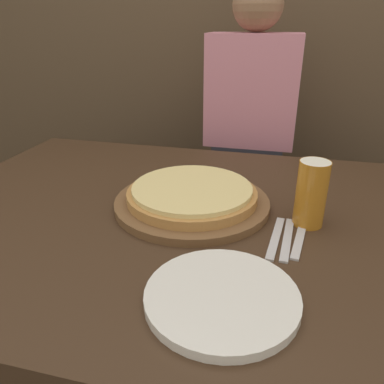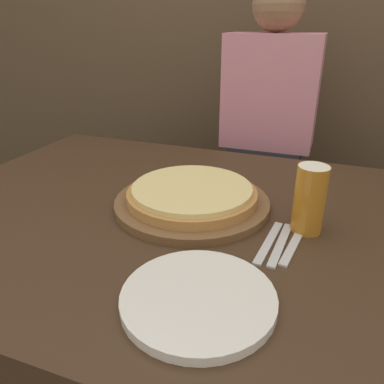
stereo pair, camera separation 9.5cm
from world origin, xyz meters
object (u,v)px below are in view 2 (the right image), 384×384
(dinner_plate, at_px, (198,298))
(diner_person, at_px, (265,163))
(beer_glass, at_px, (310,197))
(dinner_knife, at_px, (280,244))
(pizza_on_board, at_px, (192,197))
(fork, at_px, (269,242))
(spoon, at_px, (292,247))

(dinner_plate, relative_size, diner_person, 0.20)
(beer_glass, distance_m, dinner_knife, 0.13)
(dinner_knife, bearing_deg, pizza_on_board, 155.46)
(beer_glass, bearing_deg, fork, -128.89)
(pizza_on_board, relative_size, spoon, 2.54)
(beer_glass, relative_size, dinner_plate, 0.59)
(fork, bearing_deg, dinner_knife, 0.00)
(pizza_on_board, xyz_separation_m, dinner_knife, (0.24, -0.11, -0.02))
(pizza_on_board, distance_m, dinner_plate, 0.37)
(beer_glass, height_order, diner_person, diner_person)
(dinner_plate, xyz_separation_m, fork, (0.08, 0.23, -0.01))
(dinner_plate, bearing_deg, spoon, 60.29)
(dinner_knife, relative_size, diner_person, 0.14)
(fork, bearing_deg, spoon, 0.00)
(fork, xyz_separation_m, diner_person, (-0.14, 0.78, -0.10))
(dinner_knife, bearing_deg, fork, 180.00)
(fork, distance_m, spoon, 0.05)
(spoon, xyz_separation_m, diner_person, (-0.19, 0.78, -0.10))
(pizza_on_board, xyz_separation_m, dinner_plate, (0.14, -0.34, -0.02))
(dinner_plate, height_order, diner_person, diner_person)
(pizza_on_board, relative_size, beer_glass, 2.54)
(pizza_on_board, relative_size, dinner_plate, 1.49)
(fork, relative_size, diner_person, 0.14)
(fork, bearing_deg, dinner_plate, -109.42)
(spoon, height_order, diner_person, diner_person)
(dinner_knife, bearing_deg, dinner_plate, -114.78)
(dinner_plate, bearing_deg, dinner_knife, 65.22)
(beer_glass, xyz_separation_m, diner_person, (-0.21, 0.70, -0.18))
(beer_glass, height_order, dinner_knife, beer_glass)
(fork, bearing_deg, diner_person, 100.20)
(pizza_on_board, bearing_deg, beer_glass, -5.03)
(beer_glass, xyz_separation_m, dinner_plate, (-0.15, -0.32, -0.08))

